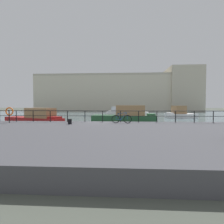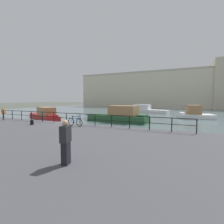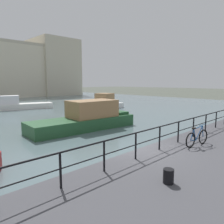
# 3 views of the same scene
# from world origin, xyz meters

# --- Properties ---
(ground_plane) EXTENTS (240.00, 240.00, 0.00)m
(ground_plane) POSITION_xyz_m (0.00, 0.00, 0.00)
(ground_plane) COLOR #4C5147
(water_basin) EXTENTS (80.00, 60.00, 0.01)m
(water_basin) POSITION_xyz_m (0.00, 30.20, 0.01)
(water_basin) COLOR slate
(water_basin) RESTS_ON ground_plane
(quay_promenade) EXTENTS (56.00, 13.00, 0.76)m
(quay_promenade) POSITION_xyz_m (0.00, -6.50, 0.38)
(quay_promenade) COLOR #47474C
(quay_promenade) RESTS_ON ground_plane
(harbor_building) EXTENTS (59.33, 16.79, 15.72)m
(harbor_building) POSITION_xyz_m (4.90, 53.35, 6.64)
(harbor_building) COLOR beige
(harbor_building) RESTS_ON ground_plane
(moored_red_daysailer) EXTENTS (9.18, 5.73, 1.96)m
(moored_red_daysailer) POSITION_xyz_m (-8.76, 5.00, 0.76)
(moored_red_daysailer) COLOR maroon
(moored_red_daysailer) RESTS_ON water_basin
(moored_cabin_cruiser) EXTENTS (8.89, 3.33, 2.28)m
(moored_cabin_cruiser) POSITION_xyz_m (2.81, 7.69, 0.88)
(moored_cabin_cruiser) COLOR #23512D
(moored_cabin_cruiser) RESTS_ON water_basin
(moored_harbor_tender) EXTENTS (9.58, 4.51, 1.93)m
(moored_harbor_tender) POSITION_xyz_m (2.69, 24.22, 0.71)
(moored_harbor_tender) COLOR white
(moored_harbor_tender) RESTS_ON water_basin
(moored_green_narrowboat) EXTENTS (5.62, 3.85, 2.20)m
(moored_green_narrowboat) POSITION_xyz_m (12.58, 16.16, 0.77)
(moored_green_narrowboat) COLOR white
(moored_green_narrowboat) RESTS_ON water_basin
(quay_railing) EXTENTS (21.66, 0.07, 1.08)m
(quay_railing) POSITION_xyz_m (1.25, -0.75, 1.50)
(quay_railing) COLOR black
(quay_railing) RESTS_ON quay_promenade
(parked_bicycle) EXTENTS (1.76, 0.29, 0.98)m
(parked_bicycle) POSITION_xyz_m (2.19, -1.66, 1.15)
(parked_bicycle) COLOR black
(parked_bicycle) RESTS_ON quay_promenade
(mooring_bollard) EXTENTS (0.32, 0.32, 0.44)m
(mooring_bollard) POSITION_xyz_m (-2.09, -2.72, 0.98)
(mooring_bollard) COLOR black
(mooring_bollard) RESTS_ON quay_promenade
(life_ring_stand) EXTENTS (0.75, 0.16, 1.40)m
(life_ring_stand) POSITION_xyz_m (-7.87, -1.81, 1.73)
(life_ring_stand) COLOR black
(life_ring_stand) RESTS_ON quay_promenade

